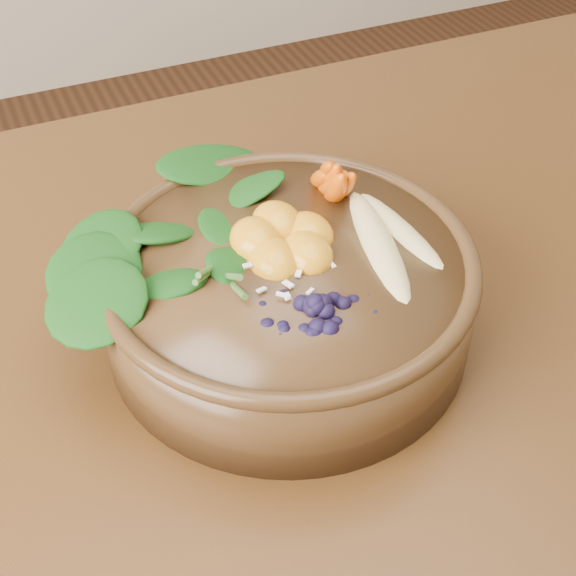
% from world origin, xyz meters
% --- Properties ---
extents(dining_table, '(1.60, 0.90, 0.75)m').
position_xyz_m(dining_table, '(0.00, 0.00, 0.66)').
color(dining_table, '#331C0C').
rests_on(dining_table, ground).
extents(stoneware_bowl, '(0.38, 0.38, 0.09)m').
position_xyz_m(stoneware_bowl, '(-0.26, -0.03, 0.79)').
color(stoneware_bowl, '#442D18').
rests_on(stoneware_bowl, dining_table).
extents(kale_heap, '(0.24, 0.22, 0.05)m').
position_xyz_m(kale_heap, '(-0.30, 0.05, 0.86)').
color(kale_heap, '#134810').
rests_on(kale_heap, stoneware_bowl).
extents(carrot_cluster, '(0.08, 0.08, 0.09)m').
position_xyz_m(carrot_cluster, '(-0.19, 0.06, 0.89)').
color(carrot_cluster, '#E25E04').
rests_on(carrot_cluster, stoneware_bowl).
extents(banana_halves, '(0.09, 0.18, 0.03)m').
position_xyz_m(banana_halves, '(-0.16, -0.03, 0.86)').
color(banana_halves, '#E0CC84').
rests_on(banana_halves, stoneware_bowl).
extents(mandarin_cluster, '(0.11, 0.12, 0.04)m').
position_xyz_m(mandarin_cluster, '(-0.25, -0.01, 0.86)').
color(mandarin_cluster, orange).
rests_on(mandarin_cluster, stoneware_bowl).
extents(blueberry_pile, '(0.17, 0.14, 0.05)m').
position_xyz_m(blueberry_pile, '(-0.27, -0.09, 0.86)').
color(blueberry_pile, black).
rests_on(blueberry_pile, stoneware_bowl).
extents(coconut_flakes, '(0.12, 0.09, 0.01)m').
position_xyz_m(coconut_flakes, '(-0.26, -0.05, 0.84)').
color(coconut_flakes, white).
rests_on(coconut_flakes, stoneware_bowl).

